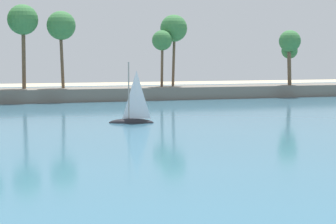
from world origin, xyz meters
TOP-DOWN VIEW (x-y plane):
  - sea at (0.00, 61.67)m, footprint 220.00×104.64m
  - palm_headland at (-1.52, 74.15)m, footprint 93.32×6.61m
  - sailboat_near_shore at (5.63, 46.64)m, footprint 4.23×2.30m

SIDE VIEW (x-z plane):
  - sea at x=0.00m, z-range 0.00..0.06m
  - sailboat_near_shore at x=5.63m, z-range -2.35..3.53m
  - palm_headland at x=-1.52m, z-range -2.70..10.50m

